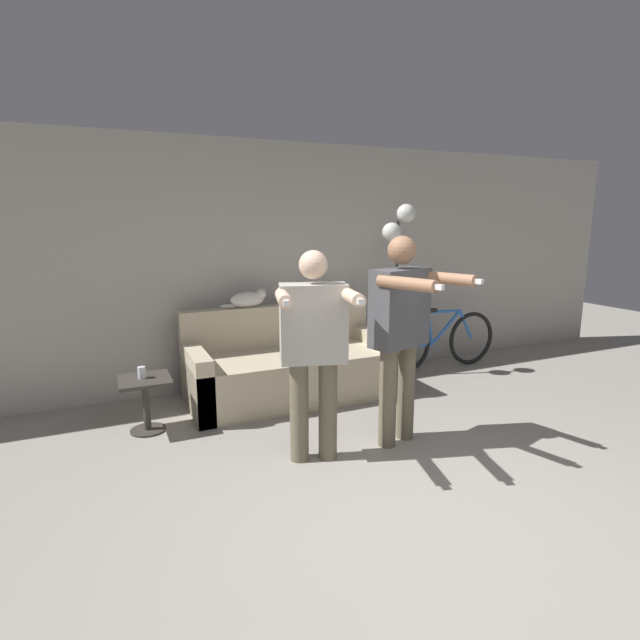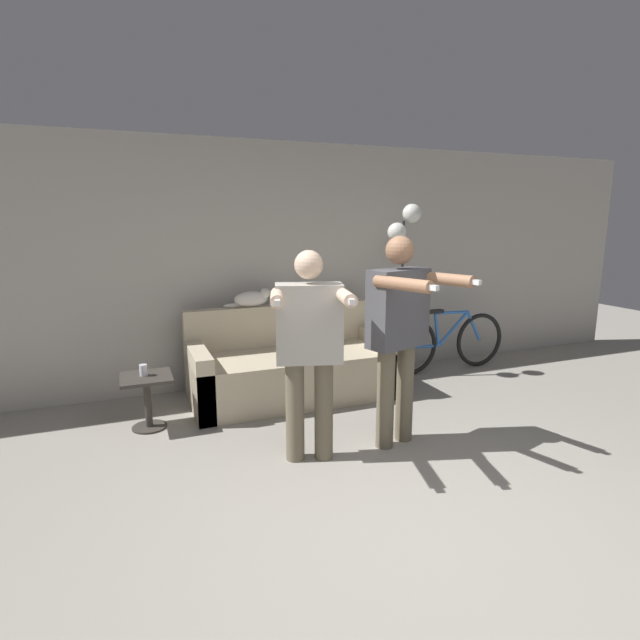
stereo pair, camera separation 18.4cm
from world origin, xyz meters
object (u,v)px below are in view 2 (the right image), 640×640
couch (293,369)px  side_table (147,391)px  cat (252,298)px  person_right (399,326)px  bicycle (447,342)px  cup (143,370)px  person_left (309,342)px  floor_lamp (404,242)px

couch → side_table: size_ratio=4.35×
couch → cat: size_ratio=4.23×
person_right → couch: bearing=90.9°
side_table → bicycle: size_ratio=0.29×
person_right → bicycle: size_ratio=1.03×
bicycle → couch: bearing=-175.2°
cup → person_left: bearing=-44.2°
person_left → person_right: (0.75, 0.00, 0.06)m
floor_lamp → bicycle: size_ratio=1.20×
side_table → person_right: bearing=-30.0°
person_left → floor_lamp: floor_lamp is taller
cup → person_right: bearing=-30.2°
couch → bicycle: couch is taller
person_right → cup: person_right is taller
person_left → side_table: size_ratio=3.34×
couch → cat: cat is taller
person_right → cat: bearing=97.2°
couch → bicycle: bearing=4.8°
floor_lamp → bicycle: floor_lamp is taller
side_table → person_left: bearing=-44.1°
couch → person_right: 1.58m
person_left → person_right: bearing=16.6°
cup → floor_lamp: bearing=8.5°
cat → person_right: bearing=-66.6°
couch → person_right: bearing=-72.8°
person_left → person_right: person_right is taller
person_left → couch: bearing=93.0°
cat → bicycle: 2.41m
floor_lamp → cup: floor_lamp is taller
cat → person_left: bearing=-90.3°
person_right → cup: (-1.86, 1.08, -0.46)m
couch → cup: (-1.44, -0.27, 0.23)m
side_table → cup: 0.19m
cat → cup: 1.36m
floor_lamp → side_table: bearing=-171.0°
cat → bicycle: size_ratio=0.30×
person_right → cup: 2.20m
person_left → side_table: bearing=152.3°
side_table → bicycle: 3.45m
bicycle → side_table: bearing=-172.3°
cat → bicycle: bearing=-4.3°
person_right → side_table: 2.23m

